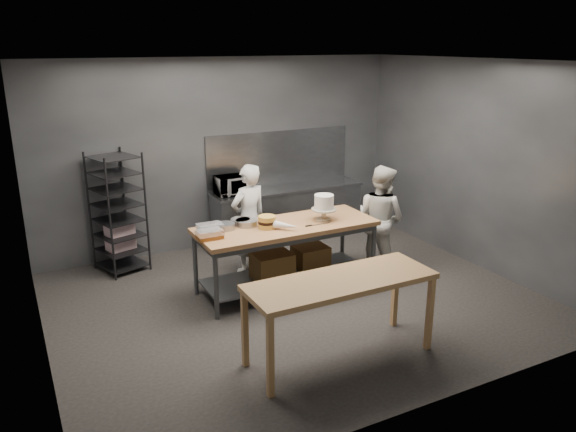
# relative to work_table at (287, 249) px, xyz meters

# --- Properties ---
(ground) EXTENTS (6.00, 6.00, 0.00)m
(ground) POSITION_rel_work_table_xyz_m (-0.07, -0.38, -0.57)
(ground) COLOR black
(ground) RESTS_ON ground
(back_wall) EXTENTS (6.00, 0.04, 3.00)m
(back_wall) POSITION_rel_work_table_xyz_m (-0.07, 2.12, 0.93)
(back_wall) COLOR #4C4F54
(back_wall) RESTS_ON ground
(work_table) EXTENTS (2.40, 0.90, 0.92)m
(work_table) POSITION_rel_work_table_xyz_m (0.00, 0.00, 0.00)
(work_table) COLOR #8C5F38
(work_table) RESTS_ON ground
(near_counter) EXTENTS (2.00, 0.70, 0.90)m
(near_counter) POSITION_rel_work_table_xyz_m (-0.31, -1.80, 0.24)
(near_counter) COLOR olive
(near_counter) RESTS_ON ground
(back_counter) EXTENTS (2.60, 0.60, 0.90)m
(back_counter) POSITION_rel_work_table_xyz_m (0.93, 1.80, -0.12)
(back_counter) COLOR slate
(back_counter) RESTS_ON ground
(splashback_panel) EXTENTS (2.60, 0.02, 0.90)m
(splashback_panel) POSITION_rel_work_table_xyz_m (0.93, 2.10, 0.78)
(splashback_panel) COLOR slate
(splashback_panel) RESTS_ON back_counter
(speed_rack) EXTENTS (0.77, 0.80, 1.75)m
(speed_rack) POSITION_rel_work_table_xyz_m (-1.85, 1.72, 0.28)
(speed_rack) COLOR black
(speed_rack) RESTS_ON ground
(chef_behind) EXTENTS (0.65, 0.50, 1.59)m
(chef_behind) POSITION_rel_work_table_xyz_m (-0.21, 0.79, 0.22)
(chef_behind) COLOR silver
(chef_behind) RESTS_ON ground
(chef_right) EXTENTS (0.79, 0.90, 1.55)m
(chef_right) POSITION_rel_work_table_xyz_m (1.52, 0.01, 0.20)
(chef_right) COLOR silver
(chef_right) RESTS_ON ground
(microwave) EXTENTS (0.54, 0.37, 0.30)m
(microwave) POSITION_rel_work_table_xyz_m (-0.04, 1.80, 0.48)
(microwave) COLOR black
(microwave) RESTS_ON back_counter
(frosted_cake_stand) EXTENTS (0.34, 0.34, 0.35)m
(frosted_cake_stand) POSITION_rel_work_table_xyz_m (0.52, -0.07, 0.57)
(frosted_cake_stand) COLOR #B4A990
(frosted_cake_stand) RESTS_ON work_table
(layer_cake) EXTENTS (0.23, 0.23, 0.16)m
(layer_cake) POSITION_rel_work_table_xyz_m (-0.30, -0.02, 0.43)
(layer_cake) COLOR gold
(layer_cake) RESTS_ON work_table
(cake_pans) EXTENTS (0.84, 0.43, 0.07)m
(cake_pans) POSITION_rel_work_table_xyz_m (-0.72, 0.19, 0.39)
(cake_pans) COLOR gray
(cake_pans) RESTS_ON work_table
(piping_bag) EXTENTS (0.34, 0.36, 0.12)m
(piping_bag) POSITION_rel_work_table_xyz_m (-0.14, -0.21, 0.41)
(piping_bag) COLOR silver
(piping_bag) RESTS_ON work_table
(offset_spatula) EXTENTS (0.36, 0.02, 0.02)m
(offset_spatula) POSITION_rel_work_table_xyz_m (0.29, -0.21, 0.35)
(offset_spatula) COLOR slate
(offset_spatula) RESTS_ON work_table
(pastry_clamshells) EXTENTS (0.39, 0.43, 0.11)m
(pastry_clamshells) POSITION_rel_work_table_xyz_m (-1.06, 0.04, 0.40)
(pastry_clamshells) COLOR #A15220
(pastry_clamshells) RESTS_ON work_table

